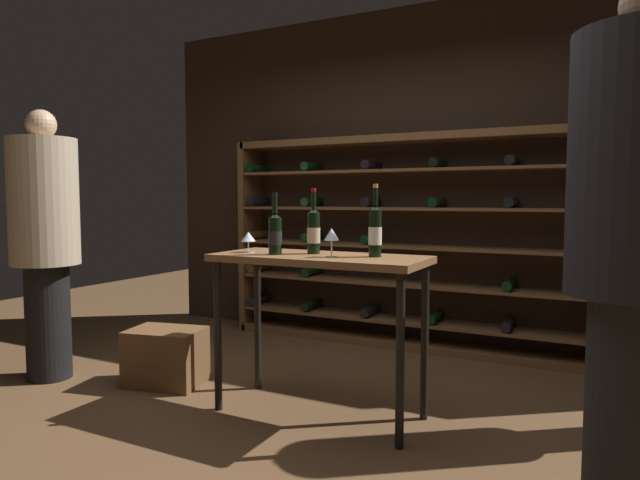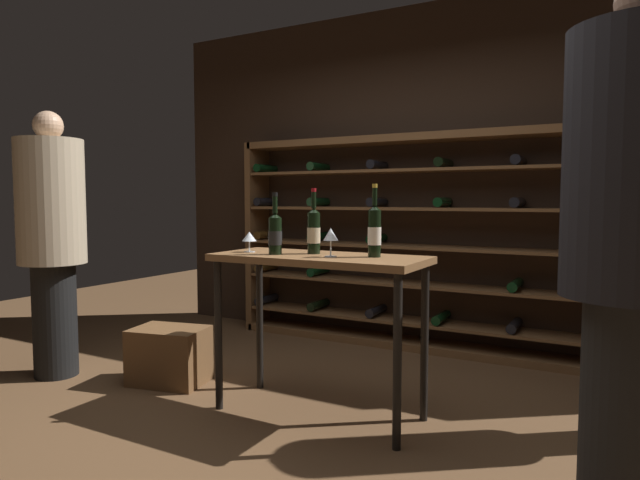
# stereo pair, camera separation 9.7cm
# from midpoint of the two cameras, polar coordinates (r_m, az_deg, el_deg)

# --- Properties ---
(ground_plane) EXTENTS (10.15, 10.15, 0.00)m
(ground_plane) POSITION_cam_midpoint_polar(r_m,az_deg,el_deg) (3.19, -3.51, -18.59)
(ground_plane) COLOR brown
(back_wall) EXTENTS (4.92, 0.10, 2.85)m
(back_wall) POSITION_cam_midpoint_polar(r_m,az_deg,el_deg) (4.84, 9.11, 6.41)
(back_wall) COLOR #332319
(back_wall) RESTS_ON ground
(wine_rack) EXTENTS (3.11, 0.32, 1.76)m
(wine_rack) POSITION_cam_midpoint_polar(r_m,az_deg,el_deg) (4.67, 7.77, -0.23)
(wine_rack) COLOR brown
(wine_rack) RESTS_ON ground
(tasting_table) EXTENTS (1.21, 0.52, 0.92)m
(tasting_table) POSITION_cam_midpoint_polar(r_m,az_deg,el_deg) (3.14, -1.00, -3.71)
(tasting_table) COLOR brown
(tasting_table) RESTS_ON ground
(person_guest_khaki) EXTENTS (0.51, 0.51, 2.02)m
(person_guest_khaki) POSITION_cam_midpoint_polar(r_m,az_deg,el_deg) (2.31, 28.94, 0.81)
(person_guest_khaki) COLOR black
(person_guest_khaki) RESTS_ON ground
(person_bystander_red_print) EXTENTS (0.45, 0.45, 1.83)m
(person_bystander_red_print) POSITION_cam_midpoint_polar(r_m,az_deg,el_deg) (4.23, -26.97, 0.71)
(person_bystander_red_print) COLOR black
(person_bystander_red_print) RESTS_ON ground
(wine_crate) EXTENTS (0.54, 0.44, 0.37)m
(wine_crate) POSITION_cam_midpoint_polar(r_m,az_deg,el_deg) (3.93, -16.23, -11.44)
(wine_crate) COLOR brown
(wine_crate) RESTS_ON ground
(wine_bottle_black_capsule) EXTENTS (0.07, 0.07, 0.40)m
(wine_bottle_black_capsule) POSITION_cam_midpoint_polar(r_m,az_deg,el_deg) (3.04, 4.77, 0.96)
(wine_bottle_black_capsule) COLOR black
(wine_bottle_black_capsule) RESTS_ON tasting_table
(wine_bottle_red_label) EXTENTS (0.08, 0.08, 0.38)m
(wine_bottle_red_label) POSITION_cam_midpoint_polar(r_m,az_deg,el_deg) (3.20, -1.53, 0.98)
(wine_bottle_red_label) COLOR black
(wine_bottle_red_label) RESTS_ON tasting_table
(wine_bottle_green_slim) EXTENTS (0.08, 0.08, 0.35)m
(wine_bottle_green_slim) POSITION_cam_midpoint_polar(r_m,az_deg,el_deg) (3.17, -5.50, 0.69)
(wine_bottle_green_slim) COLOR black
(wine_bottle_green_slim) RESTS_ON tasting_table
(wine_glass_stemmed_center) EXTENTS (0.09, 0.09, 0.12)m
(wine_glass_stemmed_center) POSITION_cam_midpoint_polar(r_m,az_deg,el_deg) (3.32, -8.19, 0.25)
(wine_glass_stemmed_center) COLOR silver
(wine_glass_stemmed_center) RESTS_ON tasting_table
(wine_glass_stemmed_right) EXTENTS (0.08, 0.08, 0.16)m
(wine_glass_stemmed_right) POSITION_cam_midpoint_polar(r_m,az_deg,el_deg) (3.02, 0.28, 0.45)
(wine_glass_stemmed_right) COLOR silver
(wine_glass_stemmed_right) RESTS_ON tasting_table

